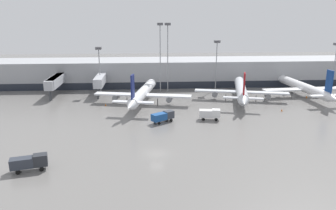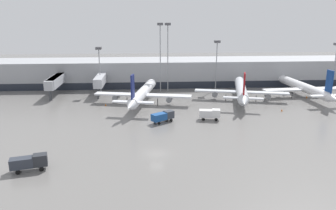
{
  "view_description": "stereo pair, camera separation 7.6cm",
  "coord_description": "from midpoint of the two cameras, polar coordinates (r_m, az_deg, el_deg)",
  "views": [
    {
      "loc": [
        -1.61,
        -55.58,
        24.78
      ],
      "look_at": [
        3.52,
        22.46,
        3.0
      ],
      "focal_mm": 35.0,
      "sensor_mm": 36.0,
      "label": 1
    },
    {
      "loc": [
        -1.53,
        -55.59,
        24.78
      ],
      "look_at": [
        3.52,
        22.46,
        3.0
      ],
      "focal_mm": 35.0,
      "sensor_mm": 36.0,
      "label": 2
    }
  ],
  "objects": [
    {
      "name": "traffic_cone_1",
      "position": [
        91.49,
        19.24,
        -0.83
      ],
      "size": [
        0.41,
        0.41,
        0.65
      ],
      "color": "orange",
      "rests_on": "ground_plane"
    },
    {
      "name": "apron_light_mast_1",
      "position": [
        106.06,
        -1.35,
        11.37
      ],
      "size": [
        1.8,
        1.8,
        22.16
      ],
      "color": "gray",
      "rests_on": "ground_plane"
    },
    {
      "name": "apron_light_mast_0",
      "position": [
        106.28,
        -11.91,
        8.34
      ],
      "size": [
        1.8,
        1.8,
        14.88
      ],
      "color": "gray",
      "rests_on": "ground_plane"
    },
    {
      "name": "traffic_cone_0",
      "position": [
        80.82,
        8.41,
        -2.25
      ],
      "size": [
        0.47,
        0.47,
        0.58
      ],
      "color": "orange",
      "rests_on": "ground_plane"
    },
    {
      "name": "parked_jet_1",
      "position": [
        92.39,
        -4.45,
        2.04
      ],
      "size": [
        27.57,
        32.64,
        10.54
      ],
      "rotation": [
        0.0,
        0.0,
        1.37
      ],
      "color": "silver",
      "rests_on": "ground_plane"
    },
    {
      "name": "apron_light_mast_4",
      "position": [
        123.88,
        27.29,
        8.19
      ],
      "size": [
        1.8,
        1.8,
        15.6
      ],
      "color": "gray",
      "rests_on": "ground_plane"
    },
    {
      "name": "terminal_building",
      "position": [
        119.12,
        -3.07,
        5.73
      ],
      "size": [
        160.0,
        31.01,
        9.0
      ],
      "color": "#9EA0A5",
      "rests_on": "ground_plane"
    },
    {
      "name": "traffic_cone_4",
      "position": [
        93.19,
        -10.77,
        0.07
      ],
      "size": [
        0.42,
        0.42,
        0.66
      ],
      "color": "orange",
      "rests_on": "ground_plane"
    },
    {
      "name": "service_truck_2",
      "position": [
        79.72,
        7.32,
        -1.49
      ],
      "size": [
        5.21,
        2.65,
        2.64
      ],
      "rotation": [
        0.0,
        0.0,
        6.11
      ],
      "color": "silver",
      "rests_on": "ground_plane"
    },
    {
      "name": "service_truck_1",
      "position": [
        58.58,
        -22.99,
        -9.11
      ],
      "size": [
        5.99,
        3.11,
        2.65
      ],
      "rotation": [
        0.0,
        0.0,
        0.25
      ],
      "color": "#2D333D",
      "rests_on": "ground_plane"
    },
    {
      "name": "ground_plane",
      "position": [
        60.88,
        -1.93,
        -8.47
      ],
      "size": [
        320.0,
        320.0,
        0.0
      ],
      "primitive_type": "plane",
      "color": "slate"
    },
    {
      "name": "parked_jet_0",
      "position": [
        98.62,
        12.65,
        2.53
      ],
      "size": [
        27.02,
        32.82,
        10.23
      ],
      "rotation": [
        0.0,
        0.0,
        1.34
      ],
      "color": "silver",
      "rests_on": "ground_plane"
    },
    {
      "name": "apron_light_mast_5",
      "position": [
        106.68,
        -0.02,
        11.39
      ],
      "size": [
        1.8,
        1.8,
        22.13
      ],
      "color": "gray",
      "rests_on": "ground_plane"
    },
    {
      "name": "apron_light_mast_6",
      "position": [
        109.99,
        8.54,
        9.36
      ],
      "size": [
        1.8,
        1.8,
        16.54
      ],
      "color": "gray",
      "rests_on": "ground_plane"
    },
    {
      "name": "parked_jet_2",
      "position": [
        109.05,
        22.7,
        2.8
      ],
      "size": [
        26.1,
        34.13,
        10.28
      ],
      "rotation": [
        0.0,
        0.0,
        1.65
      ],
      "color": "white",
      "rests_on": "ground_plane"
    },
    {
      "name": "service_truck_3",
      "position": [
        77.31,
        -0.87,
        -1.95
      ],
      "size": [
        5.75,
        4.74,
        2.5
      ],
      "rotation": [
        0.0,
        0.0,
        0.6
      ],
      "color": "#19478C",
      "rests_on": "ground_plane"
    },
    {
      "name": "traffic_cone_2",
      "position": [
        108.89,
        23.03,
        1.34
      ],
      "size": [
        0.46,
        0.46,
        0.71
      ],
      "color": "orange",
      "rests_on": "ground_plane"
    }
  ]
}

